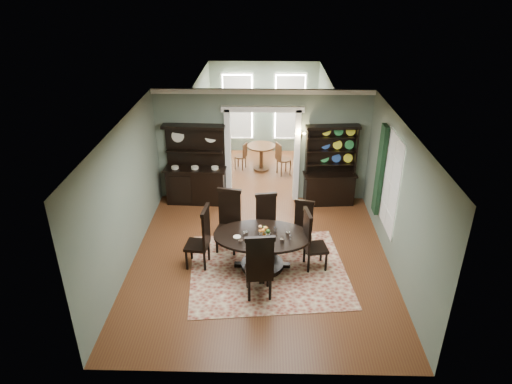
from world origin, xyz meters
TOP-DOWN VIEW (x-y plane):
  - room at (0.00, 0.04)m, footprint 5.51×6.01m
  - parlor at (0.00, 5.53)m, footprint 3.51×3.50m
  - doorway_trim at (0.00, 3.00)m, footprint 2.08×0.25m
  - right_window at (2.69, 0.93)m, footprint 0.15×1.47m
  - wall_sconce at (0.95, 2.85)m, footprint 0.27×0.21m
  - rug at (0.17, -0.31)m, footprint 3.48×3.12m
  - dining_table at (0.04, -0.21)m, footprint 2.04×1.91m
  - centerpiece at (0.09, -0.18)m, footprint 1.20×0.77m
  - chair_far_left at (-0.71, 0.56)m, footprint 0.61×0.59m
  - chair_far_mid at (0.12, 0.65)m, footprint 0.54×0.52m
  - chair_far_right at (0.92, 0.57)m, footprint 0.51×0.50m
  - chair_end_left at (-1.20, -0.17)m, footprint 0.54×0.56m
  - chair_end_right at (1.03, -0.18)m, footprint 0.54×0.56m
  - chair_near at (-0.00, -1.20)m, footprint 0.58×0.56m
  - sideboard at (-1.74, 2.75)m, footprint 1.63×0.63m
  - welsh_dresser at (1.76, 2.77)m, footprint 1.41×0.61m
  - parlor_table at (-0.05, 4.89)m, footprint 0.86×0.86m
  - parlor_chair_left at (-0.64, 4.93)m, footprint 0.39×0.39m
  - parlor_chair_right at (0.57, 4.54)m, footprint 0.48×0.48m

SIDE VIEW (x-z plane):
  - rug at x=0.17m, z-range 0.00..0.01m
  - parlor_chair_left at x=-0.64m, z-range 0.03..0.87m
  - parlor_table at x=-0.05m, z-range 0.12..0.92m
  - parlor_chair_right at x=0.57m, z-range 0.04..1.04m
  - dining_table at x=0.04m, z-range 0.16..0.95m
  - chair_far_right at x=0.92m, z-range 0.03..1.18m
  - chair_far_mid at x=0.12m, z-range 0.03..1.30m
  - chair_end_right at x=1.03m, z-range 0.03..1.37m
  - chair_end_left at x=-1.20m, z-range 0.03..1.41m
  - sideboard at x=-1.74m, z-range -0.32..1.79m
  - chair_far_left at x=-0.71m, z-range 0.04..1.44m
  - chair_near at x=0.00m, z-range 0.04..1.47m
  - welsh_dresser at x=1.76m, z-range -0.29..1.84m
  - centerpiece at x=0.09m, z-range 0.75..0.95m
  - parlor at x=0.00m, z-range 0.01..3.02m
  - room at x=0.00m, z-range 0.07..3.08m
  - right_window at x=2.69m, z-range 0.54..2.66m
  - doorway_trim at x=0.00m, z-range 0.33..2.90m
  - wall_sconce at x=0.95m, z-range 1.79..1.99m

